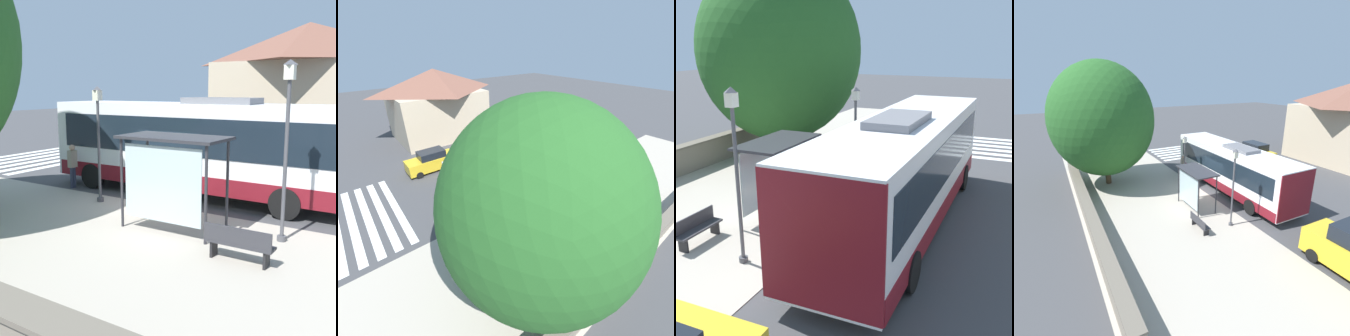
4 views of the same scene
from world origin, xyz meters
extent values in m
plane|color=#424244|center=(0.00, 0.00, 0.00)|extent=(120.00, 120.00, 0.00)
cube|color=#ADA393|center=(-4.50, 0.00, 0.01)|extent=(9.00, 44.00, 0.02)
cube|color=silver|center=(5.00, 8.89, 0.00)|extent=(9.00, 0.50, 0.01)
cube|color=silver|center=(5.00, 9.84, 0.00)|extent=(9.00, 0.50, 0.01)
cube|color=silver|center=(5.00, 10.79, 0.00)|extent=(9.00, 0.50, 0.01)
cube|color=silver|center=(5.00, 11.74, 0.00)|extent=(9.00, 0.50, 0.01)
cube|color=slate|center=(-8.55, 0.00, 0.59)|extent=(0.50, 20.00, 1.18)
cube|color=#685F52|center=(-8.55, 0.00, 1.22)|extent=(0.60, 20.00, 0.08)
cube|color=#C6B293|center=(17.26, -0.40, 2.84)|extent=(7.72, 10.68, 5.67)
pyramid|color=brown|center=(17.26, -0.40, 6.95)|extent=(8.32, 11.28, 2.55)
cube|color=white|center=(1.99, -0.54, 1.94)|extent=(2.63, 11.88, 2.98)
cube|color=black|center=(1.99, -0.54, 2.33)|extent=(2.67, 10.93, 1.31)
cube|color=maroon|center=(1.99, -0.54, 0.75)|extent=(2.67, 11.64, 0.60)
cube|color=maroon|center=(1.99, -6.45, 1.94)|extent=(2.67, 0.06, 2.87)
cube|color=black|center=(1.99, 5.36, 3.14)|extent=(1.97, 0.08, 0.42)
cube|color=slate|center=(1.99, -1.43, 3.54)|extent=(1.32, 2.61, 0.22)
cylinder|color=black|center=(0.75, 3.62, 0.50)|extent=(0.30, 1.00, 1.00)
cylinder|color=black|center=(3.23, 3.62, 0.50)|extent=(0.30, 1.00, 1.00)
cylinder|color=black|center=(0.75, -4.22, 0.50)|extent=(0.30, 1.00, 1.00)
cylinder|color=black|center=(3.23, -4.22, 0.50)|extent=(0.30, 1.00, 1.00)
cylinder|color=#2D2D33|center=(-1.20, -3.16, 1.30)|extent=(0.08, 0.08, 2.59)
cylinder|color=#2D2D33|center=(-1.20, -0.47, 1.30)|extent=(0.08, 0.08, 2.59)
cylinder|color=#2D2D33|center=(-2.48, -3.16, 1.30)|extent=(0.08, 0.08, 2.59)
cylinder|color=#2D2D33|center=(-2.48, -0.47, 1.30)|extent=(0.08, 0.08, 2.59)
cube|color=#2D2D33|center=(-1.84, -1.81, 2.63)|extent=(1.58, 2.99, 0.08)
cube|color=silver|center=(-2.46, -1.81, 1.43)|extent=(0.03, 2.42, 2.07)
cylinder|color=#2D3347|center=(0.27, 4.34, 0.42)|extent=(0.12, 0.12, 0.85)
cylinder|color=#2D3347|center=(0.43, 4.34, 0.42)|extent=(0.12, 0.12, 0.85)
cube|color=gray|center=(0.35, 4.34, 1.19)|extent=(0.34, 0.22, 0.69)
sphere|color=tan|center=(0.35, 4.34, 1.65)|extent=(0.23, 0.23, 0.23)
cube|color=#333338|center=(-3.05, -4.33, 0.45)|extent=(0.40, 1.63, 0.06)
cube|color=#333338|center=(-3.22, -4.33, 0.68)|extent=(0.04, 1.63, 0.40)
cube|color=black|center=(-3.05, -4.98, 0.23)|extent=(0.32, 0.06, 0.45)
cube|color=black|center=(-3.05, -3.68, 0.23)|extent=(0.32, 0.06, 0.45)
cylinder|color=#4C4C51|center=(-0.72, 1.94, 0.08)|extent=(0.24, 0.24, 0.16)
cylinder|color=#4C4C51|center=(-0.72, 1.94, 1.78)|extent=(0.10, 0.10, 3.56)
cube|color=silver|center=(-0.72, 1.94, 3.74)|extent=(0.24, 0.24, 0.35)
pyramid|color=#4C4C51|center=(-0.72, 1.94, 3.98)|extent=(0.28, 0.28, 0.14)
cylinder|color=#4C4C51|center=(-1.19, -4.74, 0.08)|extent=(0.24, 0.24, 0.16)
cylinder|color=#4C4C51|center=(-1.19, -4.74, 2.09)|extent=(0.10, 0.10, 4.17)
cube|color=silver|center=(-1.19, -4.74, 4.35)|extent=(0.24, 0.24, 0.35)
pyramid|color=#4C4C51|center=(-1.19, -4.74, 4.59)|extent=(0.28, 0.28, 0.14)
cylinder|color=brown|center=(-6.10, 5.27, 1.54)|extent=(0.46, 0.46, 3.07)
ellipsoid|color=#265B23|center=(-6.10, 5.27, 5.25)|extent=(7.91, 7.91, 8.70)
cube|color=gold|center=(1.15, -10.56, 0.87)|extent=(1.86, 4.44, 1.19)
cube|color=black|center=(1.15, -10.67, 1.83)|extent=(1.58, 2.31, 0.74)
cylinder|color=black|center=(0.27, -9.11, 0.32)|extent=(0.22, 0.64, 0.64)
cylinder|color=black|center=(2.03, -9.11, 0.32)|extent=(0.22, 0.64, 0.64)
cylinder|color=black|center=(0.27, -12.00, 0.32)|extent=(0.22, 0.64, 0.64)
cylinder|color=black|center=(2.03, -12.00, 0.32)|extent=(0.22, 0.64, 0.64)
cube|color=gold|center=(8.73, 4.40, 0.81)|extent=(1.75, 4.60, 1.08)
cube|color=black|center=(8.73, 4.28, 1.68)|extent=(1.49, 2.39, 0.67)
cylinder|color=black|center=(7.90, 5.89, 0.32)|extent=(0.22, 0.64, 0.64)
cylinder|color=black|center=(9.56, 5.89, 0.32)|extent=(0.22, 0.64, 0.64)
cylinder|color=black|center=(7.90, 2.90, 0.32)|extent=(0.22, 0.64, 0.64)
cylinder|color=black|center=(9.56, 2.90, 0.32)|extent=(0.22, 0.64, 0.64)
camera|label=1|loc=(-11.66, -7.86, 3.93)|focal=45.00mm
camera|label=2|loc=(-10.75, 10.59, 10.92)|focal=24.00mm
camera|label=3|loc=(5.37, -12.88, 5.68)|focal=45.00mm
camera|label=4|loc=(-9.98, -15.47, 8.23)|focal=28.00mm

